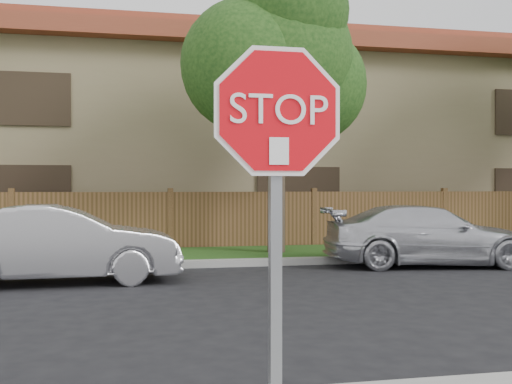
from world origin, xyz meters
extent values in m
cube|color=gray|center=(0.00, 8.15, 0.07)|extent=(70.00, 0.30, 0.15)
cube|color=#1E4714|center=(0.00, 9.80, 0.06)|extent=(70.00, 3.00, 0.12)
cube|color=#4E351B|center=(0.00, 11.40, 0.80)|extent=(70.00, 0.12, 1.60)
cube|color=#8E7D58|center=(0.00, 17.00, 3.00)|extent=(34.00, 8.00, 6.00)
cube|color=brown|center=(0.00, 17.00, 6.25)|extent=(35.20, 9.20, 0.50)
cube|color=brown|center=(0.00, 17.00, 6.85)|extent=(33.00, 5.50, 0.70)
cylinder|color=#382B21|center=(2.50, 9.70, 1.96)|extent=(0.44, 0.44, 3.92)
sphere|color=#163A11|center=(2.50, 9.70, 4.90)|extent=(3.80, 3.80, 3.80)
sphere|color=#163A11|center=(3.40, 10.00, 4.34)|extent=(3.00, 3.00, 3.00)
sphere|color=#163A11|center=(1.70, 9.30, 4.62)|extent=(3.20, 3.20, 3.20)
sphere|color=#163A11|center=(2.70, 9.10, 5.95)|extent=(2.80, 2.80, 2.80)
cube|color=gray|center=(-0.20, -1.44, 1.25)|extent=(0.07, 0.06, 2.30)
cylinder|color=white|center=(-0.20, -1.50, 2.15)|extent=(1.01, 0.02, 1.01)
cylinder|color=red|center=(-0.20, -1.51, 2.15)|extent=(0.93, 0.02, 0.93)
cube|color=white|center=(-0.20, -1.53, 1.93)|extent=(0.11, 0.00, 0.15)
imported|color=#B6B5BA|center=(-2.27, 6.52, 0.70)|extent=(4.33, 1.68, 1.41)
imported|color=silver|center=(5.37, 7.39, 0.66)|extent=(4.79, 2.51, 1.32)
camera|label=1|loc=(-0.99, -4.71, 1.73)|focal=42.00mm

